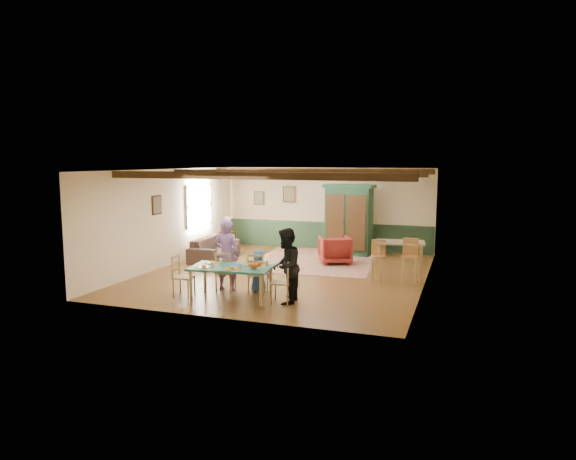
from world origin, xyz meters
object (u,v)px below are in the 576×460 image
(person_woman, at_px, (286,266))
(bar_stool_left, at_px, (378,262))
(dining_table, at_px, (232,283))
(cat, at_px, (254,265))
(person_child, at_px, (259,271))
(end_table, at_px, (229,239))
(armchair, at_px, (335,250))
(dining_chair_far_left, at_px, (226,271))
(counter_table, at_px, (400,261))
(person_man, at_px, (227,255))
(table_lamp, at_px, (228,224))
(dining_chair_far_right, at_px, (258,273))
(bar_stool_right, at_px, (410,262))
(sofa, at_px, (215,248))
(dining_chair_end_left, at_px, (184,276))
(dining_chair_end_right, at_px, (281,282))
(armoire, at_px, (349,220))

(person_woman, xyz_separation_m, bar_stool_left, (1.50, 2.43, -0.27))
(dining_table, relative_size, cat, 5.00)
(person_child, bearing_deg, person_woman, 136.74)
(person_child, bearing_deg, bar_stool_left, -149.44)
(end_table, height_order, bar_stool_left, bar_stool_left)
(person_woman, bearing_deg, armchair, 174.77)
(dining_chair_far_left, relative_size, counter_table, 0.78)
(person_man, xyz_separation_m, table_lamp, (-2.51, 5.27, -0.03))
(dining_chair_far_right, height_order, bar_stool_right, bar_stool_right)
(person_woman, xyz_separation_m, sofa, (-3.66, 3.91, -0.46))
(person_man, distance_m, person_woman, 1.74)
(dining_chair_far_left, relative_size, dining_chair_end_left, 1.00)
(armchair, bearing_deg, bar_stool_right, 114.38)
(dining_chair_end_right, xyz_separation_m, counter_table, (2.05, 2.89, 0.03))
(dining_chair_far_right, relative_size, end_table, 1.67)
(dining_chair_end_left, relative_size, person_child, 0.95)
(cat, bearing_deg, person_woman, 8.13)
(dining_chair_end_left, relative_size, bar_stool_left, 0.88)
(bar_stool_left, bearing_deg, dining_chair_far_right, -149.49)
(person_man, height_order, bar_stool_right, person_man)
(person_woman, bearing_deg, dining_table, -90.00)
(dining_table, distance_m, dining_chair_far_right, 0.79)
(dining_table, height_order, person_woman, person_woman)
(dining_table, distance_m, person_man, 0.97)
(counter_table, bearing_deg, end_table, 153.94)
(dining_chair_far_left, xyz_separation_m, table_lamp, (-2.52, 5.35, 0.34))
(person_man, height_order, bar_stool_left, person_man)
(dining_chair_far_right, relative_size, armoire, 0.41)
(dining_chair_far_right, distance_m, dining_chair_end_right, 0.99)
(person_man, distance_m, person_child, 0.83)
(person_man, bearing_deg, dining_table, 116.57)
(dining_chair_end_left, height_order, person_man, person_man)
(dining_chair_far_right, relative_size, dining_chair_end_left, 1.00)
(armchair, bearing_deg, table_lamp, -46.10)
(bar_stool_left, bearing_deg, counter_table, 38.08)
(dining_chair_end_right, bearing_deg, dining_chair_far_right, -133.83)
(dining_chair_end_left, bearing_deg, dining_chair_far_right, -65.08)
(dining_chair_far_right, relative_size, counter_table, 0.78)
(armoire, bearing_deg, dining_chair_far_right, -93.22)
(person_child, xyz_separation_m, cat, (0.23, -0.83, 0.32))
(end_table, bearing_deg, dining_chair_far_right, -58.17)
(person_man, xyz_separation_m, armchair, (1.59, 3.75, -0.42))
(person_woman, height_order, end_table, person_woman)
(dining_chair_far_right, distance_m, person_woman, 1.11)
(person_child, height_order, bar_stool_right, bar_stool_right)
(end_table, xyz_separation_m, bar_stool_left, (5.64, -3.44, 0.24))
(dining_chair_end_right, relative_size, counter_table, 0.78)
(person_man, distance_m, table_lamp, 5.84)
(armoire, bearing_deg, counter_table, -50.24)
(counter_table, bearing_deg, person_child, -142.03)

